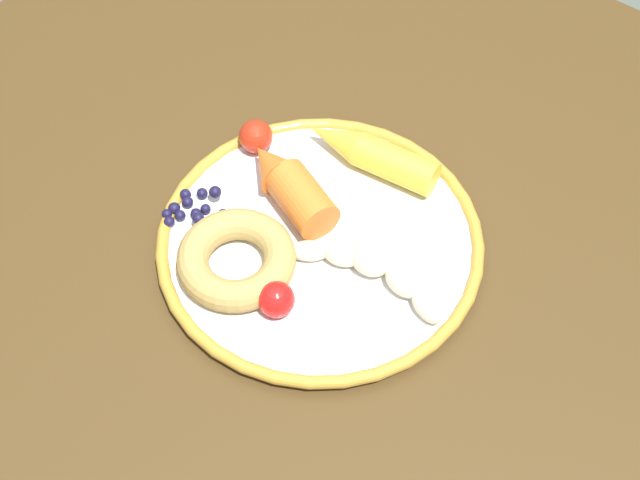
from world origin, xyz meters
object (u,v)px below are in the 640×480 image
banana (372,269)px  tomato_near (276,299)px  plate (320,242)px  carrot_yellow (371,154)px  tomato_mid (256,136)px  donut (236,259)px  blueberry_pile (195,211)px  carrot_orange (287,186)px  dining_table (374,309)px

banana → tomato_near: 0.09m
plate → banana: banana is taller
plate → carrot_yellow: (-0.02, 0.10, 0.02)m
tomato_near → tomato_mid: bearing=135.1°
donut → tomato_near: size_ratio=3.30×
carrot_yellow → blueberry_pile: 0.18m
banana → carrot_orange: bearing=168.9°
carrot_yellow → blueberry_pile: bearing=-122.4°
blueberry_pile → dining_table: bearing=20.8°
donut → tomato_near: 0.06m
blueberry_pile → tomato_mid: bearing=94.6°
carrot_yellow → banana: bearing=-54.0°
donut → tomato_near: bearing=-12.1°
banana → carrot_yellow: bearing=126.0°
dining_table → carrot_orange: (-0.11, 0.00, 0.11)m
carrot_orange → blueberry_pile: 0.09m
banana → donut: 0.12m
banana → tomato_mid: tomato_mid is taller
dining_table → banana: bearing=-74.1°
donut → tomato_mid: size_ratio=3.20×
plate → carrot_orange: carrot_orange is taller
dining_table → plate: bearing=-164.8°
banana → tomato_near: tomato_near is taller
dining_table → plate: 0.10m
donut → banana: bearing=33.3°
blueberry_pile → tomato_mid: 0.10m
tomato_near → tomato_mid: tomato_mid is taller
banana → tomato_near: (-0.05, -0.08, 0.00)m
donut → tomato_mid: tomato_mid is taller
plate → banana: size_ratio=1.92×
dining_table → donut: bearing=-138.2°
plate → carrot_orange: size_ratio=2.53×
carrot_yellow → donut: size_ratio=1.29×
carrot_orange → tomato_near: carrot_orange is taller
carrot_orange → tomato_mid: bearing=153.1°
tomato_mid → blueberry_pile: bearing=-85.4°
dining_table → carrot_yellow: (-0.07, 0.09, 0.11)m
blueberry_pile → tomato_near: bearing=-15.0°
banana → carrot_orange: (-0.12, 0.02, 0.01)m
dining_table → tomato_mid: (-0.18, 0.04, 0.10)m
plate → carrot_orange: (-0.05, 0.02, 0.02)m
carrot_yellow → blueberry_pile: size_ratio=2.35×
dining_table → tomato_mid: bearing=168.1°
plate → blueberry_pile: size_ratio=5.14×
dining_table → carrot_yellow: 0.15m
carrot_yellow → donut: (-0.02, -0.17, -0.00)m
banana → carrot_yellow: carrot_yellow is taller
banana → carrot_orange: carrot_orange is taller
carrot_yellow → tomato_near: (0.03, -0.19, -0.00)m
dining_table → plate: size_ratio=3.72×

